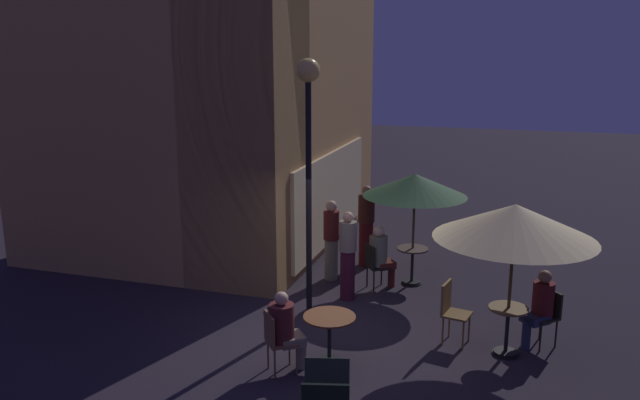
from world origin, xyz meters
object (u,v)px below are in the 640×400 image
Objects in this scene: cafe_table_1 at (507,324)px; patron_standing_3 at (348,255)px; cafe_table_2 at (329,328)px; cafe_chair_3 at (276,337)px; cafe_chair_1 at (451,307)px; patron_seated_1 at (540,304)px; cafe_chair_0 at (374,263)px; patron_standing_5 at (366,226)px; street_lamp_near_corner at (308,126)px; cafe_chair_2 at (546,312)px; patron_standing_4 at (331,240)px; cafe_table_0 at (412,260)px; patio_umbrella_1 at (515,222)px; patron_seated_2 at (285,326)px; patio_umbrella_0 at (415,186)px; patron_seated_0 at (380,253)px.

patron_standing_3 is at bearing 63.75° from cafe_table_1.
cafe_table_2 is 0.84m from cafe_chair_3.
cafe_chair_1 reaches higher than cafe_chair_3.
cafe_chair_3 is 0.74× the size of patron_seated_1.
cafe_chair_0 is 0.91× the size of cafe_chair_1.
cafe_chair_3 is at bearing -42.09° from patron_standing_3.
cafe_chair_1 is at bearing 73.86° from patron_standing_5.
street_lamp_near_corner reaches higher than patron_seated_1.
patron_standing_4 is at bearing -68.05° from cafe_chair_2.
patron_standing_5 is at bearing -5.59° from street_lamp_near_corner.
patio_umbrella_1 reaches higher than cafe_table_0.
street_lamp_near_corner is at bearing -59.54° from patron_standing_3.
cafe_chair_3 is 5.06m from patron_standing_5.
street_lamp_near_corner is 3.90m from cafe_table_0.
cafe_chair_1 is at bearing -1.25° from patron_seated_2.
patron_seated_1 is at bearing -132.20° from patio_umbrella_0.
patio_umbrella_1 is (-2.61, -1.90, 1.63)m from cafe_table_0.
cafe_table_1 is 3.31m from cafe_chair_0.
cafe_chair_3 reaches higher than cafe_chair_0.
cafe_chair_1 is at bearing -89.35° from patron_seated_0.
patron_seated_0 is 0.77× the size of patron_standing_4.
patron_seated_2 is at bearing 116.29° from patio_umbrella_1.
cafe_table_0 is at bearing 36.06° from patio_umbrella_1.
cafe_chair_1 reaches higher than cafe_table_0.
street_lamp_near_corner reaches higher than cafe_chair_2.
street_lamp_near_corner reaches higher than cafe_table_0.
cafe_chair_3 is at bearing 128.91° from cafe_table_2.
patron_seated_2 is at bearing -14.98° from patron_seated_1.
cafe_table_1 is 0.90m from cafe_chair_1.
patio_umbrella_0 is 3.54m from cafe_chair_2.
patron_standing_4 reaches higher than patron_seated_0.
patron_standing_4 reaches higher than cafe_chair_3.
cafe_chair_1 is at bearing -29.50° from cafe_chair_2.
patron_seated_1 is (0.46, -0.47, 0.20)m from cafe_table_1.
patron_standing_3 reaches higher than cafe_chair_3.
patio_umbrella_0 is (2.61, 1.90, 1.52)m from cafe_table_1.
street_lamp_near_corner is 3.30m from patron_seated_0.
cafe_table_2 is at bearing -16.98° from patron_seated_1.
patron_standing_4 is (3.98, 0.35, 0.28)m from cafe_chair_3.
cafe_chair_3 is at bearing 38.68° from patron_standing_5.
street_lamp_near_corner is at bearing -152.88° from cafe_chair_0.
patron_standing_3 is at bearing -60.29° from patron_seated_1.
cafe_table_0 is 0.42× the size of patron_standing_5.
patio_umbrella_1 is 1.41× the size of patron_standing_3.
cafe_chair_0 is 0.80m from patron_standing_3.
cafe_chair_0 is at bearing -72.31° from patron_seated_1.
patio_umbrella_0 is at bearing 34.20° from cafe_chair_3.
patio_umbrella_1 reaches higher than cafe_chair_3.
patron_standing_4 is (0.20, 1.07, 0.12)m from patron_seated_0.
cafe_chair_0 is at bearing 0.72° from cafe_table_2.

